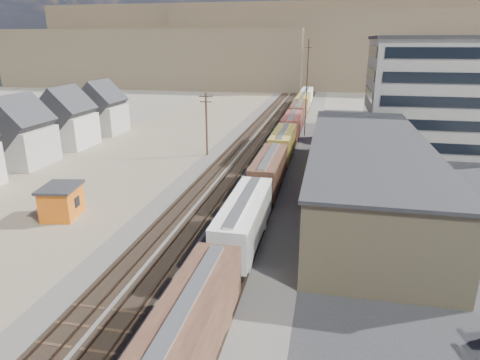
% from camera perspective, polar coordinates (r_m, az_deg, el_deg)
% --- Properties ---
extents(ground, '(300.00, 300.00, 0.00)m').
position_cam_1_polar(ground, '(30.59, -11.10, -17.53)').
color(ground, '#6B6356').
rests_on(ground, ground).
extents(ballast_bed, '(18.00, 200.00, 0.06)m').
position_cam_1_polar(ballast_bed, '(75.53, 3.53, 4.53)').
color(ballast_bed, '#4C4742').
rests_on(ballast_bed, ground).
extents(dirt_yard, '(24.00, 180.00, 0.03)m').
position_cam_1_polar(dirt_yard, '(71.91, -13.69, 3.34)').
color(dirt_yard, '#7E6B56').
rests_on(dirt_yard, ground).
extents(asphalt_lot, '(26.00, 120.00, 0.04)m').
position_cam_1_polar(asphalt_lot, '(61.41, 22.09, 0.01)').
color(asphalt_lot, '#232326').
rests_on(asphalt_lot, ground).
extents(rail_tracks, '(11.40, 200.00, 0.24)m').
position_cam_1_polar(rail_tracks, '(75.59, 3.12, 4.61)').
color(rail_tracks, black).
rests_on(rail_tracks, ground).
extents(freight_train, '(3.00, 119.74, 4.46)m').
position_cam_1_polar(freight_train, '(73.54, 6.41, 6.29)').
color(freight_train, black).
rests_on(freight_train, ground).
extents(warehouse, '(12.40, 40.40, 7.25)m').
position_cam_1_polar(warehouse, '(49.90, 16.50, 1.01)').
color(warehouse, tan).
rests_on(warehouse, ground).
extents(office_tower, '(22.60, 18.60, 18.45)m').
position_cam_1_polar(office_tower, '(80.03, 24.80, 10.42)').
color(office_tower, '#9E998E').
rests_on(office_tower, ground).
extents(utility_pole_north, '(2.20, 0.32, 10.00)m').
position_cam_1_polar(utility_pole_north, '(68.55, -4.49, 7.62)').
color(utility_pole_north, '#382619').
rests_on(utility_pole_north, ground).
extents(radio_mast, '(1.20, 0.16, 18.00)m').
position_cam_1_polar(radio_mast, '(83.25, 8.87, 11.96)').
color(radio_mast, black).
rests_on(radio_mast, ground).
extents(hills_north, '(265.00, 80.00, 32.00)m').
position_cam_1_polar(hills_north, '(190.93, 9.12, 16.76)').
color(hills_north, brown).
rests_on(hills_north, ground).
extents(maintenance_shed, '(4.34, 5.20, 3.40)m').
position_cam_1_polar(maintenance_shed, '(48.33, -22.68, -2.61)').
color(maintenance_shed, orange).
rests_on(maintenance_shed, ground).
extents(parked_car_blue, '(5.30, 5.76, 1.50)m').
position_cam_1_polar(parked_car_blue, '(67.72, 22.72, 2.18)').
color(parked_car_blue, navy).
rests_on(parked_car_blue, ground).
extents(parked_car_far, '(3.29, 5.20, 1.65)m').
position_cam_1_polar(parked_car_far, '(81.55, 28.06, 4.01)').
color(parked_car_far, silver).
rests_on(parked_car_far, ground).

